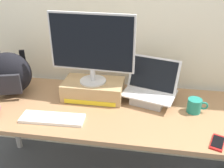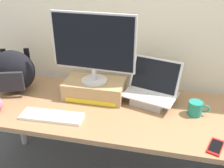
{
  "view_description": "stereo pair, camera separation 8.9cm",
  "coord_description": "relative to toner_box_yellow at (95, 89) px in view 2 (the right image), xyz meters",
  "views": [
    {
      "loc": [
        0.23,
        -1.43,
        1.65
      ],
      "look_at": [
        0.0,
        0.0,
        0.91
      ],
      "focal_mm": 40.42,
      "sensor_mm": 36.0,
      "label": 1
    },
    {
      "loc": [
        0.32,
        -1.41,
        1.65
      ],
      "look_at": [
        0.0,
        0.0,
        0.91
      ],
      "focal_mm": 40.42,
      "sensor_mm": 36.0,
      "label": 2
    }
  ],
  "objects": [
    {
      "name": "back_wall",
      "position": [
        0.16,
        0.34,
        0.51
      ],
      "size": [
        7.0,
        0.1,
        2.6
      ],
      "primitive_type": "cube",
      "color": "silver",
      "rests_on": "ground"
    },
    {
      "name": "desk",
      "position": [
        0.16,
        -0.12,
        -0.13
      ],
      "size": [
        2.02,
        0.72,
        0.73
      ],
      "color": "#99704C",
      "rests_on": "ground"
    },
    {
      "name": "toner_box_yellow",
      "position": [
        0.0,
        0.0,
        0.0
      ],
      "size": [
        0.42,
        0.25,
        0.12
      ],
      "color": "tan",
      "rests_on": "desk"
    },
    {
      "name": "desktop_monitor",
      "position": [
        -0.0,
        -0.0,
        0.32
      ],
      "size": [
        0.58,
        0.18,
        0.48
      ],
      "rotation": [
        0.0,
        0.0,
        -0.06
      ],
      "color": "silver",
      "rests_on": "toner_box_yellow"
    },
    {
      "name": "open_laptop",
      "position": [
        0.4,
        0.01,
        0.0
      ],
      "size": [
        0.4,
        0.33,
        0.29
      ],
      "rotation": [
        0.0,
        0.0,
        -0.28
      ],
      "color": "#ADADB2",
      "rests_on": "desk"
    },
    {
      "name": "external_keyboard",
      "position": [
        -0.19,
        -0.32,
        -0.05
      ],
      "size": [
        0.4,
        0.14,
        0.02
      ],
      "rotation": [
        0.0,
        0.0,
        0.04
      ],
      "color": "white",
      "rests_on": "desk"
    },
    {
      "name": "messenger_backpack",
      "position": [
        -0.61,
        -0.04,
        0.1
      ],
      "size": [
        0.36,
        0.3,
        0.32
      ],
      "rotation": [
        0.0,
        0.0,
        0.3
      ],
      "color": "black",
      "rests_on": "desk"
    },
    {
      "name": "coffee_mug",
      "position": [
        0.7,
        -0.09,
        -0.01
      ],
      "size": [
        0.13,
        0.09,
        0.09
      ],
      "color": "#1E7F70",
      "rests_on": "desk"
    },
    {
      "name": "cell_phone",
      "position": [
        0.79,
        -0.39,
        -0.06
      ],
      "size": [
        0.11,
        0.15,
        0.01
      ],
      "rotation": [
        0.0,
        0.0,
        -0.35
      ],
      "color": "red",
      "rests_on": "desk"
    }
  ]
}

